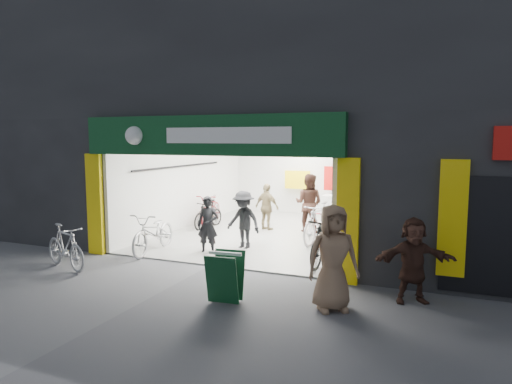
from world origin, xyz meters
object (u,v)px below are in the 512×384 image
Objects in this scene: parked_bike at (65,247)px; pedestrian_near at (333,258)px; bike_right_front at (325,241)px; sandwich_board at (225,276)px; bike_left_front at (154,232)px.

pedestrian_near is at bearing -71.89° from parked_bike.
bike_right_front reaches higher than sandwich_board.
bike_left_front is 5.68m from pedestrian_near.
bike_left_front reaches higher than sandwich_board.
sandwich_board is (-1.87, -0.41, -0.43)m from pedestrian_near.
bike_right_front is at bearing 0.94° from bike_left_front.
pedestrian_near reaches higher than bike_left_front.
bike_left_front is 1.06× the size of bike_right_front.
bike_left_front is 2.27m from parked_bike.
pedestrian_near reaches higher than bike_right_front.
parked_bike reaches higher than sandwich_board.
parked_bike is 1.88× the size of sandwich_board.
parked_bike is (-1.00, -2.03, -0.03)m from bike_left_front.
pedestrian_near is at bearing -68.04° from bike_right_front.
bike_right_front reaches higher than parked_bike.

